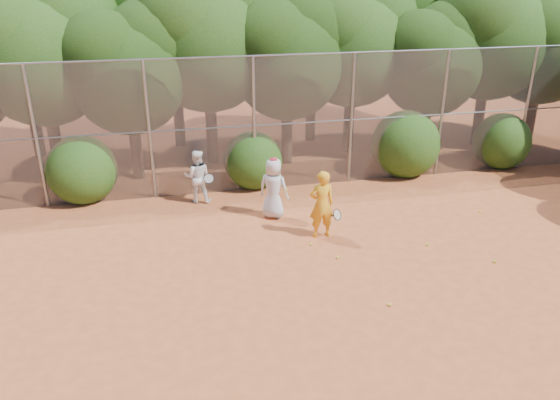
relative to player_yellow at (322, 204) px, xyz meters
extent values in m
plane|color=#AA4E26|center=(-0.06, -2.52, -0.88)|extent=(80.00, 80.00, 0.00)
cylinder|color=gray|center=(-7.06, 3.48, 1.12)|extent=(0.09, 0.09, 4.00)
cylinder|color=gray|center=(-4.06, 3.48, 1.12)|extent=(0.09, 0.09, 4.00)
cylinder|color=gray|center=(-1.06, 3.48, 1.12)|extent=(0.09, 0.09, 4.00)
cylinder|color=gray|center=(1.94, 3.48, 1.12)|extent=(0.09, 0.09, 4.00)
cylinder|color=gray|center=(4.94, 3.48, 1.12)|extent=(0.09, 0.09, 4.00)
cylinder|color=gray|center=(7.94, 3.48, 1.12)|extent=(0.09, 0.09, 4.00)
cylinder|color=gray|center=(-0.06, 3.48, 3.12)|extent=(20.00, 0.05, 0.05)
cylinder|color=gray|center=(-0.06, 3.48, 1.12)|extent=(20.00, 0.04, 0.04)
cube|color=slate|center=(-0.06, 3.48, 1.12)|extent=(20.00, 0.02, 4.00)
cylinder|color=black|center=(-7.06, 5.98, 0.38)|extent=(0.38, 0.38, 2.52)
sphere|color=#1E4010|center=(-7.06, 5.98, 2.85)|extent=(4.03, 4.03, 4.03)
sphere|color=#1E4010|center=(-6.26, 6.39, 3.86)|extent=(3.23, 3.23, 3.23)
sphere|color=#1E4010|center=(-7.77, 5.68, 3.66)|extent=(3.02, 3.02, 3.02)
cylinder|color=black|center=(-4.56, 5.28, 0.21)|extent=(0.36, 0.36, 2.17)
sphere|color=black|center=(-4.56, 5.28, 2.33)|extent=(3.47, 3.47, 3.47)
sphere|color=black|center=(-3.87, 5.63, 3.20)|extent=(2.78, 2.78, 2.78)
sphere|color=black|center=(-5.17, 5.02, 3.03)|extent=(2.60, 2.60, 2.60)
cylinder|color=black|center=(-2.06, 6.28, 0.45)|extent=(0.39, 0.39, 2.66)
sphere|color=#1E4010|center=(-2.06, 6.28, 3.06)|extent=(4.26, 4.26, 4.26)
sphere|color=#1E4010|center=(-1.21, 6.71, 4.12)|extent=(3.40, 3.40, 3.40)
sphere|color=#1E4010|center=(-2.81, 5.96, 3.91)|extent=(3.19, 3.19, 3.19)
cylinder|color=black|center=(0.44, 5.68, 0.26)|extent=(0.37, 0.37, 2.27)
sphere|color=black|center=(0.44, 5.68, 2.49)|extent=(3.64, 3.64, 3.64)
sphere|color=black|center=(1.17, 6.05, 3.40)|extent=(2.91, 2.91, 2.91)
sphere|color=black|center=(-0.20, 5.41, 3.22)|extent=(2.73, 2.73, 2.73)
cylinder|color=black|center=(2.94, 6.48, 0.35)|extent=(0.38, 0.38, 2.45)
sphere|color=#1E4010|center=(2.94, 6.48, 2.75)|extent=(3.92, 3.92, 3.92)
sphere|color=#1E4010|center=(3.72, 6.88, 3.73)|extent=(3.14, 3.14, 3.14)
sphere|color=#1E4010|center=(2.25, 6.19, 3.53)|extent=(2.94, 2.94, 2.94)
cylinder|color=black|center=(5.44, 5.48, 0.17)|extent=(0.36, 0.36, 2.10)
sphere|color=black|center=(5.44, 5.48, 2.23)|extent=(3.36, 3.36, 3.36)
sphere|color=black|center=(6.11, 5.82, 3.07)|extent=(2.69, 2.69, 2.69)
sphere|color=black|center=(4.85, 5.23, 2.90)|extent=(2.52, 2.52, 2.52)
cylinder|color=black|center=(7.94, 6.08, 0.42)|extent=(0.39, 0.39, 2.59)
sphere|color=#1E4010|center=(7.94, 6.08, 2.96)|extent=(4.14, 4.14, 4.14)
sphere|color=#1E4010|center=(8.77, 6.50, 3.99)|extent=(3.32, 3.32, 3.32)
sphere|color=#1E4010|center=(7.21, 5.77, 3.79)|extent=(3.11, 3.11, 3.11)
cylinder|color=black|center=(9.94, 5.78, 0.28)|extent=(0.37, 0.37, 2.31)
sphere|color=black|center=(9.94, 5.78, 2.54)|extent=(3.70, 3.70, 3.70)
sphere|color=black|center=(10.68, 6.15, 3.47)|extent=(2.96, 2.96, 2.96)
sphere|color=black|center=(9.29, 5.51, 3.28)|extent=(2.77, 2.77, 2.77)
cylinder|color=black|center=(-8.06, 8.28, 0.44)|extent=(0.39, 0.39, 2.62)
sphere|color=#1E4010|center=(-8.06, 8.28, 3.01)|extent=(4.20, 4.20, 4.20)
sphere|color=#1E4010|center=(-7.22, 8.70, 4.06)|extent=(3.36, 3.36, 3.36)
cylinder|color=black|center=(-3.06, 8.48, 0.52)|extent=(0.40, 0.40, 2.80)
sphere|color=#1E4010|center=(-3.06, 8.48, 3.27)|extent=(4.48, 4.48, 4.48)
sphere|color=#1E4010|center=(-3.85, 8.15, 4.16)|extent=(3.36, 3.36, 3.36)
cylinder|color=black|center=(1.94, 8.08, 0.38)|extent=(0.38, 0.38, 2.52)
sphere|color=#1E4010|center=(1.94, 8.08, 2.85)|extent=(4.03, 4.03, 4.03)
sphere|color=#1E4010|center=(2.74, 8.49, 3.86)|extent=(3.23, 3.23, 3.23)
sphere|color=#1E4010|center=(1.23, 7.78, 3.66)|extent=(3.02, 3.02, 3.02)
cylinder|color=black|center=(6.44, 8.68, 0.49)|extent=(0.40, 0.40, 2.73)
sphere|color=#1E4010|center=(6.44, 8.68, 3.16)|extent=(4.37, 4.37, 4.37)
sphere|color=#1E4010|center=(5.67, 8.36, 4.04)|extent=(3.28, 3.28, 3.28)
sphere|color=#1E4010|center=(-6.06, 3.78, 0.12)|extent=(2.00, 2.00, 2.00)
sphere|color=#1E4010|center=(-1.06, 3.78, 0.02)|extent=(1.80, 1.80, 1.80)
sphere|color=#1E4010|center=(3.94, 3.78, 0.22)|extent=(2.20, 2.20, 2.20)
sphere|color=#1E4010|center=(7.44, 3.78, 0.07)|extent=(1.90, 1.90, 1.90)
imported|color=orange|center=(0.00, 0.00, 0.00)|extent=(0.66, 0.44, 1.76)
torus|color=black|center=(0.35, -0.20, -0.23)|extent=(0.34, 0.31, 0.28)
cylinder|color=black|center=(0.22, -0.05, -0.32)|extent=(0.19, 0.23, 0.15)
imported|color=silver|center=(-0.93, 1.39, -0.04)|extent=(0.98, 0.90, 1.67)
ellipsoid|color=#A61728|center=(-0.93, 1.39, 0.76)|extent=(0.22, 0.22, 0.13)
sphere|color=yellow|center=(-0.63, 1.19, -0.03)|extent=(0.07, 0.07, 0.07)
imported|color=white|center=(-2.84, 2.88, -0.10)|extent=(0.84, 0.70, 1.55)
torus|color=black|center=(-2.54, 2.58, -0.08)|extent=(0.31, 0.21, 0.26)
cylinder|color=black|center=(-2.54, 2.76, -0.21)|extent=(0.04, 0.24, 0.20)
sphere|color=yellow|center=(3.54, -2.19, -0.84)|extent=(0.07, 0.07, 0.07)
sphere|color=yellow|center=(2.40, -1.08, -0.84)|extent=(0.07, 0.07, 0.07)
sphere|color=yellow|center=(0.48, -3.28, -0.84)|extent=(0.07, 0.07, 0.07)
sphere|color=yellow|center=(0.06, -1.21, -0.84)|extent=(0.07, 0.07, 0.07)
sphere|color=yellow|center=(4.72, 0.40, -0.84)|extent=(0.07, 0.07, 0.07)
sphere|color=yellow|center=(-0.38, -0.44, -0.84)|extent=(0.07, 0.07, 0.07)
camera|label=1|loc=(-3.68, -11.83, 5.45)|focal=35.00mm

